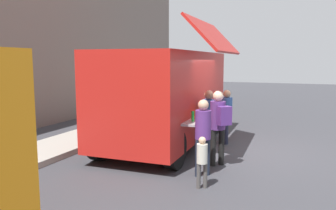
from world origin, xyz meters
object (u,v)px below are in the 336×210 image
trash_bin (155,107)px  child_near_queue (202,158)px  customer_mid_with_backpack (219,120)px  customer_rear_waiting (203,131)px  customer_front_ordering (209,117)px  customer_extra_browsing (227,112)px  food_truck_main (167,94)px

trash_bin → child_near_queue: bearing=-148.9°
customer_mid_with_backpack → customer_rear_waiting: size_ratio=1.07×
customer_front_ordering → customer_extra_browsing: size_ratio=1.06×
customer_front_ordering → trash_bin: bearing=-35.1°
customer_front_ordering → customer_rear_waiting: (-1.55, -0.32, -0.04)m
trash_bin → customer_extra_browsing: bearing=-131.1°
customer_front_ordering → customer_rear_waiting: customer_front_ordering is taller
food_truck_main → customer_mid_with_backpack: food_truck_main is taller
food_truck_main → child_near_queue: bearing=-148.1°
customer_rear_waiting → customer_extra_browsing: customer_rear_waiting is taller
trash_bin → customer_front_ordering: (-4.88, -3.78, 0.56)m
customer_mid_with_backpack → child_near_queue: customer_mid_with_backpack is taller
food_truck_main → customer_front_ordering: 1.67m
customer_rear_waiting → customer_extra_browsing: size_ratio=1.03×
food_truck_main → customer_mid_with_backpack: 2.41m
food_truck_main → customer_front_ordering: bearing=-116.8°
trash_bin → customer_extra_browsing: 5.24m
customer_mid_with_backpack → child_near_queue: (-1.52, -0.07, -0.48)m
customer_front_ordering → customer_extra_browsing: (1.45, -0.14, -0.06)m
customer_front_ordering → child_near_queue: (-2.25, -0.52, -0.41)m
customer_rear_waiting → customer_extra_browsing: (3.00, 0.17, -0.03)m
customer_mid_with_backpack → customer_extra_browsing: size_ratio=1.10×
customer_extra_browsing → child_near_queue: size_ratio=1.57×
trash_bin → customer_extra_browsing: customer_extra_browsing is taller
child_near_queue → customer_extra_browsing: bearing=-28.7°
customer_rear_waiting → child_near_queue: 0.83m
trash_bin → child_near_queue: child_near_queue is taller
trash_bin → customer_rear_waiting: customer_rear_waiting is taller
food_truck_main → customer_mid_with_backpack: (-1.41, -1.91, -0.40)m
food_truck_main → trash_bin: 4.91m
food_truck_main → customer_rear_waiting: size_ratio=3.37×
trash_bin → customer_mid_with_backpack: size_ratio=0.53×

